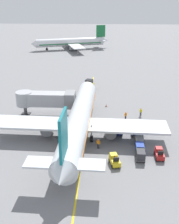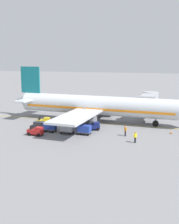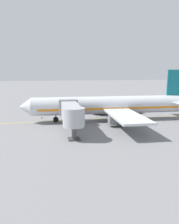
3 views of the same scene
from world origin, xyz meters
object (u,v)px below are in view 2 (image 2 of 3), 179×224
(baggage_tug_trailing, at_px, (36,131))
(ground_crew_wing_walker, at_px, (71,119))
(baggage_tug_lead, at_px, (44,121))
(jet_bridge, at_px, (148,101))
(baggage_cart_tail_end, at_px, (40,125))
(ground_crew_loader, at_px, (125,130))
(baggage_tug_spare, at_px, (93,126))
(safety_cone_nose_left, at_px, (171,132))
(ground_crew_marshaller, at_px, (135,137))
(baggage_cart_front, at_px, (84,129))
(baggage_cart_second_in_train, at_px, (67,128))
(baggage_cart_third_in_train, at_px, (50,126))
(parked_airliner, at_px, (96,106))

(baggage_tug_trailing, relative_size, ground_crew_wing_walker, 1.48)
(baggage_tug_lead, height_order, baggage_tug_trailing, same)
(jet_bridge, bearing_deg, baggage_cart_tail_end, -43.13)
(baggage_tug_trailing, height_order, baggage_cart_tail_end, baggage_tug_trailing)
(baggage_tug_lead, height_order, ground_crew_loader, ground_crew_loader)
(baggage_tug_lead, bearing_deg, baggage_cart_tail_end, 19.71)
(baggage_tug_spare, xyz_separation_m, ground_crew_wing_walker, (-3.14, -5.45, 0.24))
(baggage_tug_spare, relative_size, ground_crew_loader, 1.64)
(safety_cone_nose_left, bearing_deg, ground_crew_wing_walker, -94.13)
(baggage_cart_tail_end, distance_m, ground_crew_marshaller, 16.79)
(baggage_cart_front, height_order, safety_cone_nose_left, baggage_cart_front)
(baggage_cart_tail_end, relative_size, ground_crew_marshaller, 1.72)
(baggage_tug_lead, xyz_separation_m, baggage_tug_spare, (0.67, 9.89, 0.00))
(baggage_tug_spare, relative_size, baggage_cart_second_in_train, 0.95)
(ground_crew_marshaller, xyz_separation_m, safety_cone_nose_left, (-7.00, 4.85, -0.66))
(baggage_cart_second_in_train, bearing_deg, safety_cone_nose_left, 108.29)
(baggage_cart_front, xyz_separation_m, ground_crew_loader, (-1.33, 6.53, 0.00))
(baggage_cart_front, relative_size, baggage_cart_third_in_train, 1.00)
(baggage_cart_third_in_train, relative_size, ground_crew_wing_walker, 1.72)
(baggage_cart_second_in_train, relative_size, ground_crew_marshaller, 1.72)
(jet_bridge, relative_size, baggage_cart_second_in_train, 4.13)
(baggage_tug_lead, bearing_deg, ground_crew_wing_walker, 119.09)
(jet_bridge, height_order, baggage_tug_spare, jet_bridge)
(baggage_cart_third_in_train, height_order, safety_cone_nose_left, baggage_cart_third_in_train)
(parked_airliner, relative_size, baggage_cart_third_in_train, 12.81)
(parked_airliner, relative_size, baggage_tug_trailing, 14.88)
(baggage_tug_spare, height_order, safety_cone_nose_left, baggage_tug_spare)
(baggage_tug_trailing, xyz_separation_m, safety_cone_nose_left, (-7.99, 20.77, -0.42))
(ground_crew_wing_walker, xyz_separation_m, ground_crew_loader, (5.13, 11.54, 0.00))
(baggage_cart_front, distance_m, ground_crew_marshaller, 8.83)
(baggage_cart_second_in_train, distance_m, baggage_cart_third_in_train, 3.26)
(baggage_tug_lead, bearing_deg, jet_bridge, 127.23)
(baggage_cart_tail_end, bearing_deg, baggage_tug_spare, 110.98)
(baggage_tug_trailing, height_order, baggage_tug_spare, same)
(jet_bridge, height_order, ground_crew_wing_walker, jet_bridge)
(parked_airliner, bearing_deg, ground_crew_wing_walker, -49.52)
(parked_airliner, distance_m, baggage_tug_trailing, 14.48)
(ground_crew_wing_walker, distance_m, ground_crew_marshaller, 15.98)
(baggage_cart_third_in_train, xyz_separation_m, ground_crew_marshaller, (1.85, 14.82, 0.00))
(baggage_tug_spare, height_order, baggage_cart_second_in_train, baggage_tug_spare)
(parked_airliner, distance_m, baggage_cart_front, 10.21)
(parked_airliner, distance_m, baggage_cart_third_in_train, 11.45)
(baggage_cart_tail_end, bearing_deg, ground_crew_loader, 94.97)
(baggage_tug_lead, bearing_deg, parked_airliner, 124.91)
(baggage_cart_third_in_train, relative_size, baggage_cart_tail_end, 1.00)
(parked_airliner, height_order, jet_bridge, parked_airliner)
(ground_crew_wing_walker, xyz_separation_m, ground_crew_marshaller, (8.33, 13.63, 0.00))
(baggage_cart_second_in_train, height_order, ground_crew_marshaller, ground_crew_marshaller)
(baggage_tug_trailing, xyz_separation_m, ground_crew_loader, (-4.20, 13.83, 0.24))
(baggage_tug_trailing, distance_m, baggage_tug_spare, 9.91)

